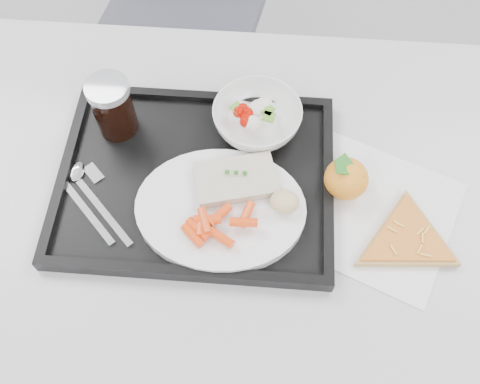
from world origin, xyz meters
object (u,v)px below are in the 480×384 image
table (222,226)px  pizza_slice (407,239)px  tangerine (346,179)px  cola_glass (113,106)px  tray (196,180)px  dinner_plate (221,209)px  salad_bowl (257,118)px

table → pizza_slice: bearing=-7.3°
table → tangerine: tangerine is taller
cola_glass → tangerine: cola_glass is taller
tray → dinner_plate: size_ratio=1.67×
tangerine → dinner_plate: bearing=-162.1°
pizza_slice → cola_glass: bearing=160.0°
table → cola_glass: (-0.19, 0.14, 0.14)m
table → tray: tray is taller
dinner_plate → pizza_slice: size_ratio=1.02×
tray → cola_glass: size_ratio=4.17×
cola_glass → salad_bowl: bearing=4.4°
salad_bowl → tangerine: size_ratio=1.67×
dinner_plate → tangerine: size_ratio=2.97×
tray → dinner_plate: (0.05, -0.06, 0.02)m
table → salad_bowl: bearing=73.0°
cola_glass → tangerine: (0.39, -0.09, -0.04)m
tray → cola_glass: 0.18m
tray → pizza_slice: tray is taller
table → tangerine: (0.20, 0.05, 0.10)m
cola_glass → tangerine: size_ratio=1.19×
cola_glass → tray: bearing=-32.7°
dinner_plate → tangerine: tangerine is taller
salad_bowl → pizza_slice: 0.32m
salad_bowl → table: bearing=-107.0°
tangerine → salad_bowl: bearing=144.3°
tray → cola_glass: bearing=147.3°
dinner_plate → cola_glass: size_ratio=2.50×
tray → pizza_slice: 0.35m
table → cola_glass: 0.27m
pizza_slice → salad_bowl: bearing=141.5°
tray → pizza_slice: size_ratio=1.69×
salad_bowl → cola_glass: 0.24m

